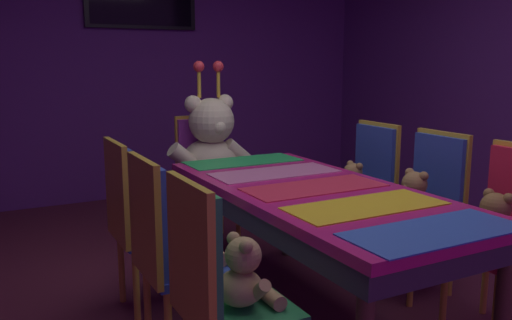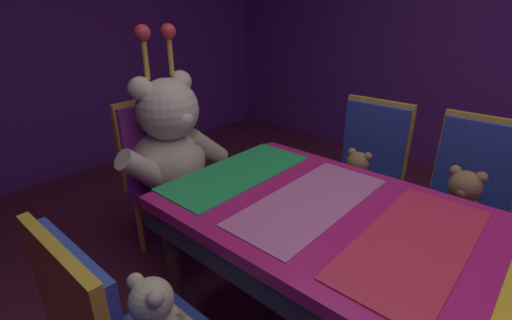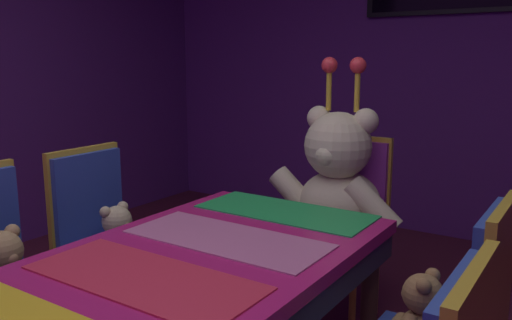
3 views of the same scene
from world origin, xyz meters
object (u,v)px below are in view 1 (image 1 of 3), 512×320
Objects in this scene: chair_left_1 at (162,240)px; teddy_right_1 at (413,199)px; chair_right_2 at (368,178)px; throne_chair at (204,165)px; chair_left_2 at (132,210)px; chair_right_0 at (512,220)px; teddy_right_0 at (493,225)px; teddy_right_2 at (352,184)px; teddy_left_0 at (244,276)px; banquet_table at (314,204)px; chair_right_1 at (430,195)px; chair_left_0 at (210,280)px; teddy_left_1 at (192,236)px; king_teddy_bear at (212,148)px; teddy_left_2 at (157,210)px.

chair_left_1 reaches higher than teddy_right_1.
chair_right_2 and throne_chair have the same top height.
chair_left_2 and chair_right_0 have the same top height.
teddy_right_0 is 1.13m from teddy_right_2.
teddy_left_0 is 1.89m from chair_right_2.
banquet_table is at bearing 38.38° from teddy_left_0.
teddy_right_1 is at bearing -18.55° from chair_left_2.
chair_right_0 is at bearing 88.39° from chair_right_1.
chair_right_0 is at bearing -0.80° from chair_left_0.
teddy_left_0 is at bearing 35.88° from chair_right_2.
teddy_left_1 is (0.13, 0.53, -0.00)m from chair_left_0.
teddy_right_1 is at bearing 92.70° from teddy_right_2.
chair_right_1 and throne_chair have the same top height.
teddy_left_1 is at bearing 20.65° from chair_right_2.
chair_right_0 reaches higher than teddy_right_0.
teddy_right_0 is (1.41, -0.55, -0.00)m from teddy_left_1.
teddy_right_0 is (1.54, -0.02, -0.01)m from chair_left_0.
teddy_right_0 is at bearing 18.21° from throne_chair.
chair_left_1 reaches higher than teddy_right_0.
chair_right_0 is at bearing 97.80° from teddy_right_2.
king_teddy_bear reaches higher than banquet_table.
chair_left_1 and chair_right_1 have the same top height.
throne_chair is at bearing 71.56° from teddy_left_0.
banquet_table is 2.05× the size of chair_right_0.
teddy_left_0 is 1.78m from teddy_right_2.
teddy_left_2 is 0.91× the size of teddy_right_1.
teddy_left_2 is (0.14, 1.08, -0.02)m from chair_left_0.
teddy_right_0 is at bearing 83.30° from chair_right_2.
chair_right_2 is at bearing 35.88° from teddy_left_0.
teddy_left_1 is 1.02× the size of teddy_right_1.
teddy_left_0 is 1.08× the size of teddy_right_2.
chair_left_1 is 1.72m from chair_right_1.
teddy_left_1 is (-0.01, 0.53, 0.01)m from teddy_left_0.
king_teddy_bear is at bearing 66.34° from chair_left_0.
teddy_left_2 is at bearing 1.03° from teddy_right_2.
chair_right_0 is at bearing -34.42° from banquet_table.
teddy_right_1 reaches higher than banquet_table.
chair_left_1 is at bearing -28.63° from throne_chair.
chair_right_2 reaches higher than teddy_left_1.
chair_right_2 is at bearing -96.70° from teddy_right_0.
chair_left_1 is at bearing 180.00° from teddy_left_1.
chair_right_0 is 0.58m from chair_right_1.
teddy_right_2 is at bearing 40.07° from king_teddy_bear.
teddy_right_1 is at bearing 24.88° from throne_chair.
throne_chair is at bearing 55.22° from teddy_left_2.
teddy_right_0 is at bearing 88.40° from teddy_right_1.
chair_left_1 is 3.49× the size of teddy_right_2.
chair_right_1 is (1.57, 0.03, 0.00)m from teddy_left_1.
throne_chair is (0.70, 2.10, 0.01)m from teddy_left_0.
chair_left_2 is 3.49× the size of teddy_right_2.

